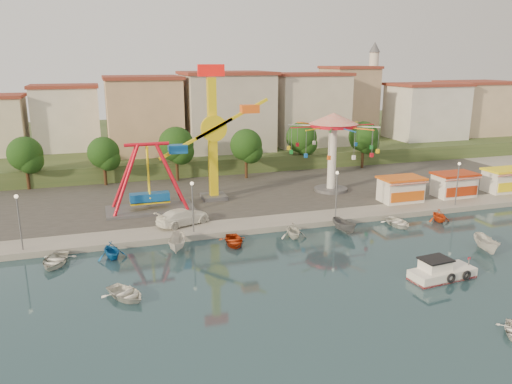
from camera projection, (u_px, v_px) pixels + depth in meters
name	position (u px, v px, depth m)	size (l,w,h in m)	color
ground	(318.00, 279.00, 41.43)	(200.00, 200.00, 0.00)	#142E39
quay_deck	(187.00, 150.00, 98.43)	(200.00, 100.00, 0.60)	#9E998E
asphalt_pad	(228.00, 187.00, 68.89)	(90.00, 28.00, 0.01)	#4C4944
hill_terrace	(182.00, 141.00, 102.72)	(200.00, 60.00, 3.00)	#384C26
pirate_ship_ride	(149.00, 179.00, 57.17)	(10.00, 5.00, 8.00)	#59595E
kamikaze_tower	(217.00, 138.00, 61.02)	(9.11, 3.10, 16.50)	#59595E
wave_swinger	(333.00, 134.00, 64.93)	(11.60, 11.60, 10.40)	#59595E
booth_left	(401.00, 189.00, 61.52)	(5.40, 3.78, 3.08)	white
booth_mid	(454.00, 184.00, 63.84)	(5.40, 3.78, 3.08)	white
booth_right	(504.00, 180.00, 66.17)	(5.40, 3.78, 3.08)	white
lamp_post_0	(20.00, 224.00, 45.54)	(0.14, 0.14, 5.00)	#59595E
lamp_post_1	(193.00, 208.00, 50.25)	(0.14, 0.14, 5.00)	#59595E
lamp_post_2	(336.00, 196.00, 54.95)	(0.14, 0.14, 5.00)	#59595E
lamp_post_3	(457.00, 185.00, 59.66)	(0.14, 0.14, 5.00)	#59595E
tree_0	(25.00, 154.00, 66.42)	(4.60, 4.60, 7.19)	#382314
tree_1	(103.00, 153.00, 68.75)	(4.35, 4.35, 6.80)	#382314
tree_2	(176.00, 144.00, 71.11)	(5.02, 5.02, 7.85)	#382314
tree_3	(246.00, 145.00, 72.81)	(4.68, 4.68, 7.32)	#382314
tree_4	(301.00, 138.00, 78.46)	(4.86, 4.86, 7.60)	#382314
tree_5	(364.00, 137.00, 79.73)	(4.83, 4.83, 7.54)	#382314
building_1	(66.00, 126.00, 80.58)	(12.33, 9.01, 8.63)	silver
building_2	(148.00, 114.00, 84.64)	(11.95, 9.28, 11.23)	tan
building_3	(231.00, 120.00, 86.05)	(12.59, 10.50, 9.20)	beige
building_4	(296.00, 115.00, 93.14)	(10.75, 9.23, 9.24)	beige
building_5	(364.00, 109.00, 95.07)	(12.77, 10.96, 11.21)	tan
building_6	(422.00, 105.00, 96.96)	(8.23, 8.98, 12.36)	silver
building_7	(455.00, 110.00, 105.45)	(11.59, 10.93, 8.76)	beige
minaret	(373.00, 86.00, 98.51)	(2.80, 2.80, 18.00)	silver
cabin_motorboat	(441.00, 273.00, 41.32)	(5.80, 2.67, 1.98)	white
rowboat_a	(126.00, 294.00, 37.92)	(2.72, 3.81, 0.79)	white
skiff	(487.00, 244.00, 47.06)	(1.46, 3.87, 1.49)	silver
van	(183.00, 217.00, 53.02)	(2.39, 5.89, 1.71)	white
moored_boat_0	(55.00, 260.00, 44.15)	(2.98, 4.18, 0.87)	silver
moored_boat_1	(111.00, 250.00, 45.48)	(2.62, 3.04, 1.60)	#125BA5
moored_boat_2	(177.00, 243.00, 47.27)	(1.50, 3.99, 1.54)	silver
moored_boat_3	(234.00, 241.00, 48.99)	(2.64, 3.70, 0.77)	#AC2F0D
moored_boat_4	(293.00, 230.00, 50.73)	(2.63, 3.04, 1.60)	silver
moored_boat_5	(344.00, 226.00, 52.46)	(1.35, 3.58, 1.38)	#56565B
moored_boat_6	(398.00, 222.00, 54.46)	(2.75, 3.85, 0.80)	white
moored_boat_7	(439.00, 215.00, 55.93)	(2.36, 2.74, 1.44)	red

